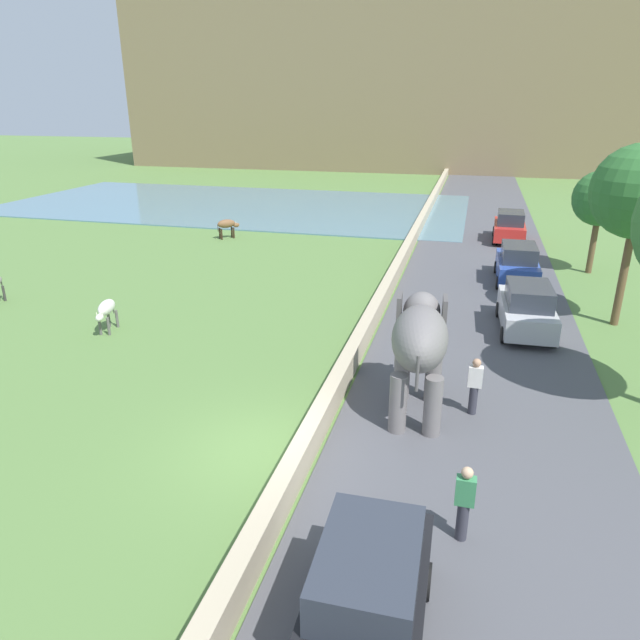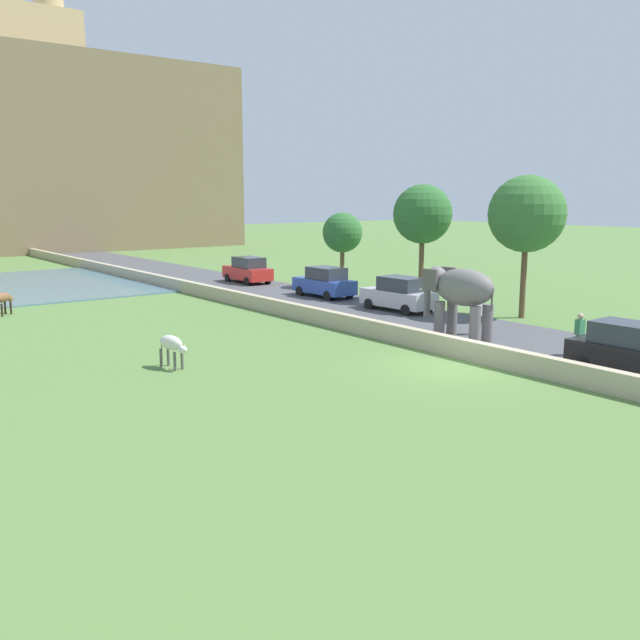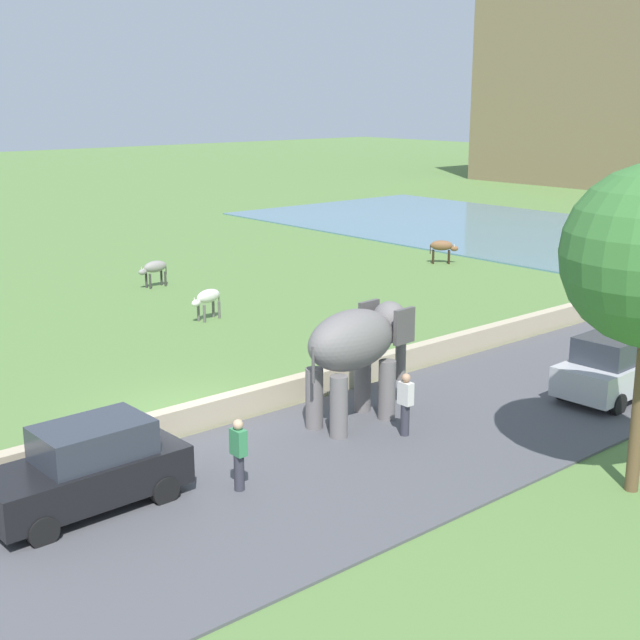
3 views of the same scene
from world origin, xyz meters
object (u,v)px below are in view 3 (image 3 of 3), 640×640
(car_black, at_px, (88,468))
(car_silver, at_px, (616,366))
(cow_grey, at_px, (154,268))
(elephant, at_px, (358,346))
(person_beside_elephant, at_px, (405,403))
(cow_brown, at_px, (442,247))
(person_trailing, at_px, (239,454))
(cow_white, at_px, (207,298))

(car_black, bearing_deg, car_silver, 77.35)
(cow_grey, bearing_deg, car_black, -33.66)
(elephant, distance_m, car_black, 7.41)
(person_beside_elephant, relative_size, cow_grey, 1.17)
(cow_brown, bearing_deg, elephant, -53.80)
(cow_grey, bearing_deg, car_silver, 6.47)
(cow_brown, xyz_separation_m, cow_grey, (-4.41, -13.58, 0.00))
(person_trailing, bearing_deg, elephant, 106.22)
(elephant, height_order, car_silver, elephant)
(person_beside_elephant, xyz_separation_m, car_silver, (1.71, 6.50, 0.03))
(elephant, distance_m, person_trailing, 4.94)
(person_beside_elephant, xyz_separation_m, cow_grey, (-19.01, 4.15, -0.04))
(car_black, bearing_deg, cow_brown, 117.49)
(person_trailing, relative_size, cow_brown, 1.34)
(person_trailing, height_order, cow_white, person_trailing)
(person_beside_elephant, bearing_deg, car_black, -100.84)
(car_silver, bearing_deg, cow_grey, -173.53)
(car_black, bearing_deg, elephant, 90.12)
(person_beside_elephant, bearing_deg, elephant, -171.29)
(cow_white, bearing_deg, person_beside_elephant, -12.09)
(cow_white, bearing_deg, person_trailing, -30.94)
(car_silver, relative_size, cow_grey, 2.91)
(cow_white, bearing_deg, cow_grey, 167.24)
(cow_grey, bearing_deg, person_trailing, -25.42)
(elephant, distance_m, cow_white, 11.70)
(person_trailing, relative_size, car_silver, 0.40)
(person_beside_elephant, height_order, cow_white, person_beside_elephant)
(car_silver, xyz_separation_m, car_black, (-3.15, -14.05, 0.00))
(car_black, bearing_deg, person_beside_elephant, 79.16)
(person_beside_elephant, bearing_deg, cow_white, 167.91)
(cow_brown, distance_m, cow_white, 15.12)
(cow_grey, bearing_deg, cow_white, -12.76)
(person_beside_elephant, xyz_separation_m, car_black, (-1.45, -7.55, 0.03))
(person_beside_elephant, height_order, cow_brown, person_beside_elephant)
(elephant, relative_size, person_trailing, 2.16)
(person_beside_elephant, height_order, person_trailing, same)
(person_trailing, bearing_deg, cow_brown, 122.69)
(elephant, xyz_separation_m, cow_grey, (-17.55, 4.37, -1.20))
(elephant, distance_m, cow_brown, 22.28)
(person_trailing, bearing_deg, cow_grey, 154.58)
(car_silver, bearing_deg, person_trailing, -99.17)
(person_beside_elephant, bearing_deg, car_silver, 75.28)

